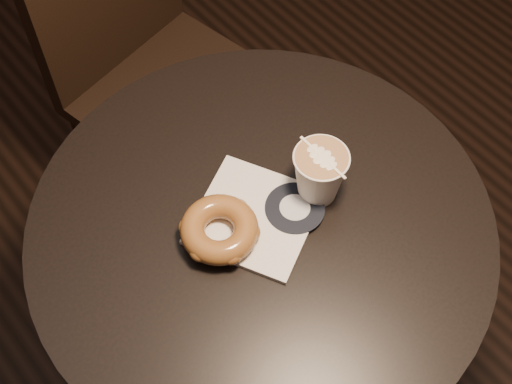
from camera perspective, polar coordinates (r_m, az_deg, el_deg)
cafe_table at (r=1.24m, az=0.35°, el=-7.11°), size 0.70×0.70×0.75m
chair at (r=1.58m, az=-9.08°, el=11.62°), size 0.45×0.45×0.98m
pastry_bag at (r=1.06m, az=-0.10°, el=-1.99°), size 0.22×0.22×0.01m
doughnut at (r=1.02m, az=-2.95°, el=-3.00°), size 0.11×0.11×0.04m
latte_cup at (r=1.05m, az=5.08°, el=1.37°), size 0.08×0.08×0.09m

